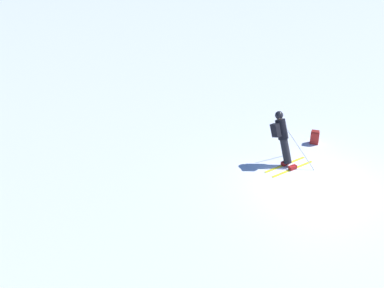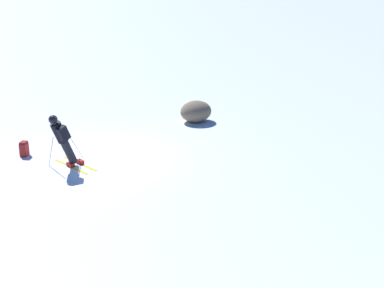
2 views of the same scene
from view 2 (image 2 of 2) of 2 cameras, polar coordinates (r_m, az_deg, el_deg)
name	(u,v)px [view 2 (image 2 of 2)]	position (r m, az deg, el deg)	size (l,w,h in m)	color
ground_plane	(108,157)	(18.04, -8.96, -1.36)	(300.00, 300.00, 0.00)	white
skier	(63,138)	(16.95, -13.64, 0.62)	(1.43, 1.83, 1.85)	yellow
spare_backpack	(24,149)	(18.70, -17.47, -0.50)	(0.37, 0.37, 0.50)	#AD231E
exposed_boulder_1	(196,111)	(21.59, 0.42, 3.49)	(1.33, 1.13, 0.86)	#7A664C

